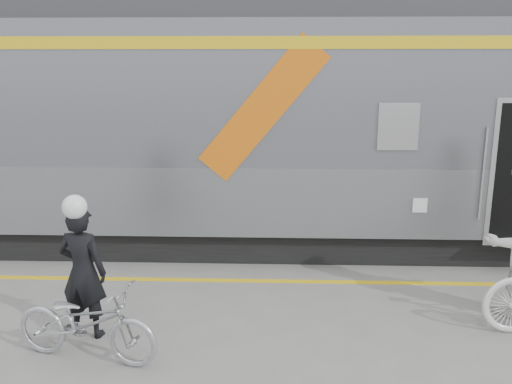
{
  "coord_description": "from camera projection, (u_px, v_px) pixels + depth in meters",
  "views": [
    {
      "loc": [
        -0.54,
        -5.37,
        3.18
      ],
      "look_at": [
        -0.79,
        1.6,
        1.5
      ],
      "focal_mm": 38.0,
      "sensor_mm": 36.0,
      "label": 1
    }
  ],
  "objects": [
    {
      "name": "ground",
      "position": [
        323.0,
        359.0,
        5.95
      ],
      "size": [
        90.0,
        90.0,
        0.0
      ],
      "primitive_type": "plane",
      "color": "slate",
      "rests_on": "ground"
    },
    {
      "name": "train",
      "position": [
        368.0,
        128.0,
        9.5
      ],
      "size": [
        24.0,
        3.17,
        4.1
      ],
      "color": "black",
      "rests_on": "ground"
    },
    {
      "name": "safety_strip",
      "position": [
        311.0,
        282.0,
        8.03
      ],
      "size": [
        24.0,
        0.12,
        0.01
      ],
      "primitive_type": "cube",
      "color": "yellow",
      "rests_on": "ground"
    },
    {
      "name": "man",
      "position": [
        83.0,
        272.0,
        6.31
      ],
      "size": [
        0.65,
        0.5,
        1.59
      ],
      "primitive_type": "imported",
      "rotation": [
        0.0,
        0.0,
        2.92
      ],
      "color": "black",
      "rests_on": "ground"
    },
    {
      "name": "bicycle_left",
      "position": [
        86.0,
        322.0,
        5.85
      ],
      "size": [
        1.75,
        0.93,
        0.88
      ],
      "primitive_type": "imported",
      "rotation": [
        0.0,
        0.0,
        1.35
      ],
      "color": "#ACAFB4",
      "rests_on": "ground"
    },
    {
      "name": "helmet_man",
      "position": [
        77.0,
        194.0,
        6.09
      ],
      "size": [
        0.28,
        0.28,
        0.28
      ],
      "primitive_type": "sphere",
      "color": "white",
      "rests_on": "man"
    }
  ]
}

